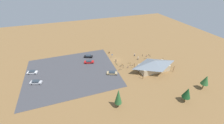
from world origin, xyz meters
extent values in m
plane|color=olive|center=(0.00, 0.00, 0.00)|extent=(160.00, 160.00, 0.00)
cube|color=#424247|center=(22.56, 3.16, 0.03)|extent=(39.45, 34.11, 0.05)
cube|color=#C6B28E|center=(-13.05, 13.90, 1.47)|extent=(13.46, 6.06, 2.95)
pyramid|color=slate|center=(-13.05, 13.90, 4.07)|extent=(15.86, 8.46, 2.24)
cylinder|color=brown|center=(-20.80, 9.85, 1.47)|extent=(0.20, 0.20, 2.95)
cylinder|color=brown|center=(-5.30, 9.85, 1.47)|extent=(0.20, 0.20, 2.95)
cylinder|color=brown|center=(-20.80, 17.95, 1.47)|extent=(0.20, 0.20, 2.95)
cylinder|color=brown|center=(-5.30, 17.95, 1.47)|extent=(0.20, 0.20, 2.95)
cylinder|color=brown|center=(0.95, -8.38, 0.45)|extent=(0.60, 0.60, 0.90)
cylinder|color=#99999E|center=(1.16, -3.05, 1.10)|extent=(0.08, 0.08, 2.20)
cube|color=#1959B2|center=(1.16, -3.05, 1.90)|extent=(0.56, 0.04, 0.40)
cylinder|color=brown|center=(9.97, 28.31, 0.93)|extent=(0.34, 0.34, 1.86)
cone|color=#2D6633|center=(9.97, 28.31, 4.70)|extent=(2.40, 2.40, 5.68)
cylinder|color=brown|center=(-23.90, 30.91, 1.21)|extent=(0.38, 0.38, 2.42)
cone|color=#2D6633|center=(-23.90, 30.91, 4.30)|extent=(2.72, 2.72, 3.77)
cylinder|color=brown|center=(-12.73, 33.72, 1.01)|extent=(0.30, 0.30, 2.01)
cone|color=#194C23|center=(-12.73, 33.72, 3.97)|extent=(2.81, 2.81, 3.92)
torus|color=black|center=(-15.21, -0.23, 0.33)|extent=(0.22, 0.64, 0.66)
torus|color=black|center=(-14.92, 0.79, 0.33)|extent=(0.22, 0.64, 0.66)
cylinder|color=black|center=(-15.06, 0.28, 0.44)|extent=(0.30, 0.95, 0.04)
cylinder|color=black|center=(-15.11, 0.09, 0.51)|extent=(0.04, 0.04, 0.37)
cube|color=black|center=(-15.11, 0.09, 0.70)|extent=(0.13, 0.21, 0.05)
cylinder|color=black|center=(-14.94, 0.69, 0.57)|extent=(0.04, 0.04, 0.48)
cylinder|color=black|center=(-14.94, 0.69, 0.81)|extent=(0.47, 0.16, 0.03)
torus|color=black|center=(-3.18, 7.75, 0.34)|extent=(0.45, 0.57, 0.69)
torus|color=black|center=(-2.56, 8.56, 0.34)|extent=(0.45, 0.57, 0.69)
cylinder|color=#722D9E|center=(-2.87, 8.15, 0.46)|extent=(0.60, 0.76, 0.04)
cylinder|color=#722D9E|center=(-2.98, 8.01, 0.54)|extent=(0.04, 0.04, 0.39)
cube|color=black|center=(-2.98, 8.01, 0.73)|extent=(0.19, 0.21, 0.05)
cylinder|color=#722D9E|center=(-2.62, 8.48, 0.57)|extent=(0.04, 0.04, 0.44)
cylinder|color=black|center=(-2.62, 8.48, 0.79)|extent=(0.40, 0.32, 0.03)
torus|color=black|center=(-14.94, 4.50, 0.34)|extent=(0.41, 0.58, 0.67)
torus|color=black|center=(-14.36, 3.65, 0.34)|extent=(0.41, 0.58, 0.67)
cylinder|color=#2347B7|center=(-14.65, 4.07, 0.45)|extent=(0.56, 0.80, 0.04)
cylinder|color=#2347B7|center=(-14.76, 4.22, 0.51)|extent=(0.04, 0.04, 0.35)
cube|color=black|center=(-14.76, 4.22, 0.69)|extent=(0.18, 0.21, 0.05)
cylinder|color=#2347B7|center=(-14.42, 3.73, 0.58)|extent=(0.04, 0.04, 0.48)
cylinder|color=black|center=(-14.42, 3.73, 0.82)|extent=(0.42, 0.30, 0.03)
torus|color=black|center=(-18.54, 2.29, 0.37)|extent=(0.19, 0.73, 0.73)
torus|color=black|center=(-18.35, 1.33, 0.37)|extent=(0.19, 0.73, 0.73)
cylinder|color=#197A7F|center=(-18.44, 1.81, 0.49)|extent=(0.22, 0.89, 0.04)
cylinder|color=#197A7F|center=(-18.48, 1.98, 0.58)|extent=(0.04, 0.04, 0.42)
cube|color=black|center=(-18.48, 1.98, 0.79)|extent=(0.12, 0.21, 0.05)
cylinder|color=#197A7F|center=(-18.37, 1.42, 0.62)|extent=(0.04, 0.04, 0.50)
cylinder|color=black|center=(-18.37, 1.42, 0.86)|extent=(0.48, 0.13, 0.03)
torus|color=black|center=(1.80, 8.82, 0.32)|extent=(0.63, 0.21, 0.64)
torus|color=black|center=(0.79, 8.55, 0.32)|extent=(0.63, 0.21, 0.64)
cylinder|color=red|center=(1.30, 8.69, 0.43)|extent=(0.94, 0.28, 0.04)
cylinder|color=red|center=(1.48, 8.74, 0.52)|extent=(0.04, 0.04, 0.39)
cube|color=black|center=(1.48, 8.74, 0.71)|extent=(0.21, 0.13, 0.05)
cylinder|color=red|center=(0.90, 8.58, 0.55)|extent=(0.04, 0.04, 0.45)
cylinder|color=black|center=(0.90, 8.58, 0.78)|extent=(0.16, 0.47, 0.03)
torus|color=black|center=(-1.26, 5.00, 0.35)|extent=(0.19, 0.69, 0.70)
torus|color=black|center=(-1.46, 5.95, 0.35)|extent=(0.19, 0.69, 0.70)
cylinder|color=orange|center=(-1.36, 5.47, 0.46)|extent=(0.22, 0.88, 0.04)
cylinder|color=orange|center=(-1.32, 5.30, 0.57)|extent=(0.04, 0.04, 0.45)
cube|color=black|center=(-1.32, 5.30, 0.80)|extent=(0.12, 0.21, 0.05)
cylinder|color=orange|center=(-1.44, 5.85, 0.57)|extent=(0.04, 0.04, 0.45)
cylinder|color=black|center=(-1.44, 5.85, 0.80)|extent=(0.48, 0.13, 0.03)
torus|color=black|center=(-4.63, 5.07, 0.34)|extent=(0.67, 0.25, 0.69)
torus|color=black|center=(-5.61, 5.39, 0.34)|extent=(0.67, 0.25, 0.69)
cylinder|color=yellow|center=(-5.12, 5.23, 0.46)|extent=(0.92, 0.33, 0.04)
cylinder|color=yellow|center=(-4.94, 5.17, 0.52)|extent=(0.04, 0.04, 0.36)
cube|color=black|center=(-4.94, 5.17, 0.70)|extent=(0.21, 0.14, 0.05)
cylinder|color=yellow|center=(-5.51, 5.35, 0.56)|extent=(0.04, 0.04, 0.44)
cylinder|color=black|center=(-5.51, 5.35, 0.79)|extent=(0.18, 0.47, 0.03)
torus|color=black|center=(-4.63, 6.94, 0.36)|extent=(0.59, 0.48, 0.73)
torus|color=black|center=(-5.42, 7.56, 0.36)|extent=(0.59, 0.48, 0.73)
cylinder|color=silver|center=(-5.03, 7.25, 0.48)|extent=(0.75, 0.60, 0.04)
cylinder|color=silver|center=(-4.89, 7.14, 0.56)|extent=(0.04, 0.04, 0.39)
cube|color=black|center=(-4.89, 7.14, 0.75)|extent=(0.21, 0.19, 0.05)
cylinder|color=silver|center=(-5.35, 7.50, 0.58)|extent=(0.04, 0.04, 0.43)
cylinder|color=black|center=(-5.35, 7.50, 0.79)|extent=(0.32, 0.40, 0.03)
torus|color=black|center=(-1.13, 6.94, 0.34)|extent=(0.17, 0.67, 0.68)
torus|color=black|center=(-0.92, 7.98, 0.34)|extent=(0.17, 0.67, 0.68)
cylinder|color=#B7B7BC|center=(-1.02, 7.46, 0.45)|extent=(0.23, 0.97, 0.04)
cylinder|color=#B7B7BC|center=(-1.06, 7.27, 0.54)|extent=(0.04, 0.04, 0.40)
cube|color=black|center=(-1.06, 7.27, 0.74)|extent=(0.12, 0.21, 0.05)
cylinder|color=#B7B7BC|center=(-0.94, 7.88, 0.56)|extent=(0.04, 0.04, 0.44)
cylinder|color=black|center=(-0.94, 7.88, 0.77)|extent=(0.48, 0.13, 0.03)
torus|color=black|center=(1.46, 3.53, 0.36)|extent=(0.18, 0.72, 0.73)
torus|color=black|center=(1.26, 4.56, 0.36)|extent=(0.18, 0.72, 0.73)
cylinder|color=#1E7F38|center=(1.36, 4.04, 0.49)|extent=(0.22, 0.95, 0.04)
cylinder|color=#1E7F38|center=(1.40, 3.86, 0.57)|extent=(0.04, 0.04, 0.41)
cube|color=black|center=(1.40, 3.86, 0.77)|extent=(0.12, 0.21, 0.05)
cylinder|color=#1E7F38|center=(1.28, 4.45, 0.61)|extent=(0.04, 0.04, 0.49)
cylinder|color=black|center=(1.28, 4.45, 0.85)|extent=(0.48, 0.12, 0.03)
torus|color=black|center=(0.61, 6.54, 0.35)|extent=(0.63, 0.39, 0.71)
torus|color=black|center=(-0.26, 6.04, 0.35)|extent=(0.63, 0.39, 0.71)
cylinder|color=black|center=(0.17, 6.29, 0.47)|extent=(0.82, 0.49, 0.04)
cylinder|color=black|center=(0.33, 6.38, 0.57)|extent=(0.04, 0.04, 0.43)
cube|color=black|center=(0.33, 6.38, 0.79)|extent=(0.21, 0.17, 0.05)
cylinder|color=black|center=(-0.17, 6.09, 0.56)|extent=(0.04, 0.04, 0.42)
cylinder|color=black|center=(-0.17, 6.09, 0.77)|extent=(0.27, 0.43, 0.03)
torus|color=black|center=(-16.26, 2.16, 0.37)|extent=(0.62, 0.48, 0.75)
torus|color=black|center=(-17.10, 1.54, 0.37)|extent=(0.62, 0.48, 0.75)
cylinder|color=#722D9E|center=(-16.68, 1.85, 0.50)|extent=(0.79, 0.60, 0.04)
cylinder|color=#722D9E|center=(-16.53, 1.96, 0.57)|extent=(0.04, 0.04, 0.39)
cube|color=black|center=(-16.53, 1.96, 0.76)|extent=(0.21, 0.18, 0.05)
cylinder|color=#722D9E|center=(-17.01, 1.60, 0.60)|extent=(0.04, 0.04, 0.45)
cylinder|color=black|center=(-17.01, 1.60, 0.83)|extent=(0.31, 0.40, 0.03)
cube|color=tan|center=(5.87, 10.55, 0.58)|extent=(5.00, 3.48, 0.62)
cube|color=#2D3842|center=(5.87, 10.55, 1.14)|extent=(3.03, 2.49, 0.49)
cylinder|color=black|center=(7.64, 10.69, 0.37)|extent=(0.68, 0.45, 0.64)
cylinder|color=black|center=(7.02, 9.20, 0.37)|extent=(0.68, 0.45, 0.64)
cylinder|color=black|center=(4.72, 11.90, 0.37)|extent=(0.68, 0.45, 0.64)
cylinder|color=black|center=(4.10, 10.41, 0.37)|extent=(0.68, 0.45, 0.64)
cube|color=#BCBCC1|center=(36.93, 6.54, 0.62)|extent=(4.90, 3.07, 0.69)
cube|color=#2D3842|center=(36.93, 6.54, 1.26)|extent=(2.92, 2.24, 0.59)
cylinder|color=black|center=(38.65, 6.77, 0.37)|extent=(0.68, 0.41, 0.64)
cylinder|color=black|center=(38.18, 5.34, 0.37)|extent=(0.68, 0.41, 0.64)
cylinder|color=black|center=(35.68, 7.74, 0.37)|extent=(0.68, 0.41, 0.64)
cylinder|color=black|center=(35.21, 6.31, 0.37)|extent=(0.68, 0.41, 0.64)
cube|color=black|center=(12.84, -7.58, 0.56)|extent=(4.81, 3.43, 0.58)
cube|color=#2D3842|center=(12.84, -7.58, 1.14)|extent=(2.92, 2.45, 0.58)
cylinder|color=black|center=(14.55, -7.46, 0.37)|extent=(0.67, 0.46, 0.64)
cylinder|color=black|center=(13.92, -8.91, 0.37)|extent=(0.67, 0.46, 0.64)
cylinder|color=black|center=(11.76, -6.25, 0.37)|extent=(0.67, 0.46, 0.64)
cylinder|color=black|center=(11.13, -7.70, 0.37)|extent=(0.67, 0.46, 0.64)
cube|color=red|center=(13.62, -1.90, 0.60)|extent=(4.96, 3.01, 0.66)
cube|color=#2D3842|center=(13.62, -1.90, 1.20)|extent=(2.93, 2.25, 0.54)
cylinder|color=black|center=(15.35, -1.56, 0.37)|extent=(0.68, 0.39, 0.64)
cylinder|color=black|center=(14.91, -3.10, 0.37)|extent=(0.68, 0.39, 0.64)
cylinder|color=black|center=(12.32, -0.70, 0.37)|extent=(0.68, 0.39, 0.64)
cylinder|color=black|center=(11.88, -2.24, 0.37)|extent=(0.68, 0.39, 0.64)
cube|color=white|center=(39.16, -1.56, 0.58)|extent=(4.53, 2.82, 0.63)
cube|color=#2D3842|center=(39.16, -1.56, 1.17)|extent=(2.69, 2.13, 0.55)
cylinder|color=black|center=(40.75, -1.20, 0.37)|extent=(0.68, 0.38, 0.64)
cylinder|color=black|center=(40.34, -2.69, 0.37)|extent=(0.68, 0.38, 0.64)
cylinder|color=black|center=(37.99, -0.44, 0.37)|extent=(0.68, 0.38, 0.64)
cylinder|color=black|center=(37.58, -1.93, 0.37)|extent=(0.68, 0.38, 0.64)
cube|color=#2D3347|center=(0.79, 1.75, 0.46)|extent=(0.28, 0.35, 0.92)
cylinder|color=black|center=(0.79, 1.75, 1.25)|extent=(0.36, 0.36, 0.67)
sphere|color=tan|center=(0.79, 1.75, 1.71)|extent=(0.24, 0.24, 0.24)
cube|color=#2D3347|center=(-10.99, -0.87, 0.42)|extent=(0.37, 0.32, 0.83)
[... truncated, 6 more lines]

